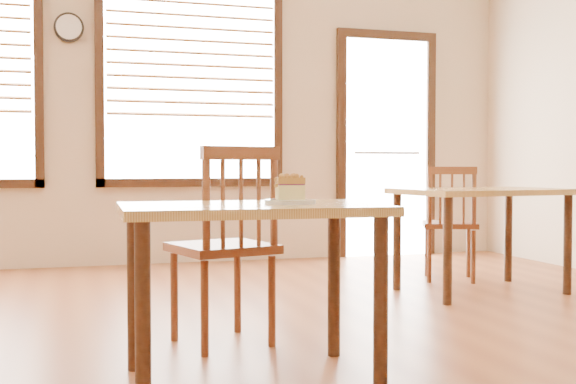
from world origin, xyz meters
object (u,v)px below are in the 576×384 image
at_px(cafe_chair_second, 450,223).
at_px(cake_slice, 290,187).
at_px(cafe_table_second, 481,203).
at_px(cafe_table_main, 251,231).
at_px(wall_clock, 69,27).
at_px(plate, 290,202).
at_px(cafe_chair_main, 226,244).

relative_size(cafe_chair_second, cake_slice, 6.86).
xyz_separation_m(cafe_table_second, cafe_chair_second, (0.05, 0.53, -0.18)).
height_order(cafe_table_main, cafe_chair_second, cafe_chair_second).
bearing_deg(wall_clock, cafe_table_second, -37.58).
bearing_deg(wall_clock, plate, -76.88).
bearing_deg(cake_slice, plate, 9.22).
bearing_deg(cafe_table_second, cake_slice, -145.75).
distance_m(cafe_table_main, cake_slice, 0.25).
height_order(cafe_chair_main, cafe_chair_second, cafe_chair_main).
xyz_separation_m(cafe_table_main, cafe_chair_second, (2.17, 2.15, -0.17)).
height_order(cafe_table_second, cafe_chair_second, cafe_chair_second).
distance_m(wall_clock, cake_slice, 4.14).
bearing_deg(cafe_chair_second, cafe_table_second, 109.55).
distance_m(cafe_table_main, plate, 0.21).
height_order(plate, cake_slice, cake_slice).
bearing_deg(plate, cafe_table_main, 176.78).
bearing_deg(cafe_table_second, cafe_table_main, -148.22).
xyz_separation_m(wall_clock, cafe_table_second, (2.84, -2.18, -1.50)).
distance_m(wall_clock, cafe_chair_second, 3.73).
height_order(wall_clock, cafe_chair_main, wall_clock).
xyz_separation_m(cafe_chair_main, cafe_chair_second, (2.14, 1.53, -0.05)).
xyz_separation_m(wall_clock, plate, (0.89, -3.82, -1.39)).
relative_size(cafe_chair_main, cake_slice, 7.60).
bearing_deg(cafe_chair_main, plate, 88.14).
bearing_deg(wall_clock, cafe_table_main, -79.30).
xyz_separation_m(plate, cake_slice, (-0.00, -0.00, 0.06)).
bearing_deg(plate, cafe_table_second, 39.97).
relative_size(wall_clock, cake_slice, 1.94).
bearing_deg(wall_clock, cafe_chair_second, -29.87).
bearing_deg(cafe_table_main, cake_slice, -1.62).
bearing_deg(cafe_chair_main, cafe_table_second, -169.22).
height_order(cafe_chair_main, cake_slice, cafe_chair_main).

